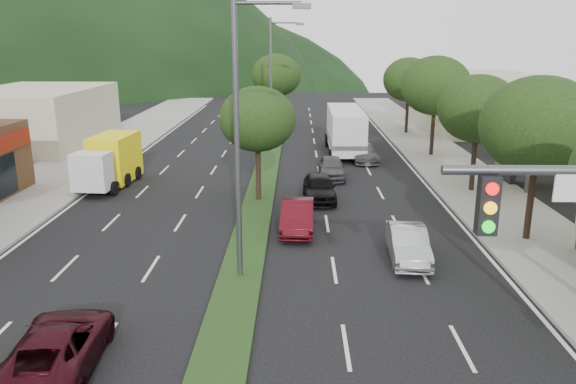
{
  "coord_description": "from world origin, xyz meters",
  "views": [
    {
      "loc": [
        2.08,
        -11.05,
        8.52
      ],
      "look_at": [
        1.67,
        13.26,
        1.82
      ],
      "focal_mm": 35.0,
      "sensor_mm": 36.0,
      "label": 1
    }
  ],
  "objects_px": {
    "tree_r_c": "(478,109)",
    "motorhome": "(345,130)",
    "tree_r_b": "(539,126)",
    "car_queue_c": "(297,216)",
    "streetlight_near": "(243,127)",
    "sedan_silver": "(408,244)",
    "car_queue_e": "(331,167)",
    "tree_r_e": "(409,80)",
    "car_queue_a": "(319,187)",
    "tree_med_near": "(258,119)",
    "car_queue_b": "(364,153)",
    "tree_r_d": "(436,86)",
    "suv_maroon": "(57,347)",
    "tree_med_far": "(276,75)",
    "streetlight_mid": "(274,77)",
    "car_queue_d": "(353,140)",
    "box_truck": "(111,162)"
  },
  "relations": [
    {
      "from": "car_queue_e",
      "to": "streetlight_mid",
      "type": "bearing_deg",
      "value": 112.65
    },
    {
      "from": "streetlight_near",
      "to": "car_queue_a",
      "type": "distance_m",
      "value": 11.74
    },
    {
      "from": "streetlight_near",
      "to": "car_queue_b",
      "type": "xyz_separation_m",
      "value": [
        6.64,
        20.23,
        -4.96
      ]
    },
    {
      "from": "car_queue_b",
      "to": "car_queue_a",
      "type": "bearing_deg",
      "value": -111.19
    },
    {
      "from": "sedan_silver",
      "to": "car_queue_d",
      "type": "relative_size",
      "value": 0.89
    },
    {
      "from": "tree_r_b",
      "to": "tree_med_near",
      "type": "relative_size",
      "value": 1.15
    },
    {
      "from": "tree_med_far",
      "to": "streetlight_near",
      "type": "distance_m",
      "value": 36.01
    },
    {
      "from": "tree_r_c",
      "to": "tree_med_far",
      "type": "relative_size",
      "value": 0.93
    },
    {
      "from": "tree_med_near",
      "to": "car_queue_b",
      "type": "xyz_separation_m",
      "value": [
        6.84,
        10.23,
        -3.8
      ]
    },
    {
      "from": "sedan_silver",
      "to": "car_queue_e",
      "type": "height_order",
      "value": "car_queue_e"
    },
    {
      "from": "car_queue_a",
      "to": "box_truck",
      "type": "distance_m",
      "value": 12.66
    },
    {
      "from": "sedan_silver",
      "to": "car_queue_c",
      "type": "height_order",
      "value": "car_queue_c"
    },
    {
      "from": "tree_r_e",
      "to": "car_queue_c",
      "type": "relative_size",
      "value": 1.61
    },
    {
      "from": "tree_med_far",
      "to": "suv_maroon",
      "type": "height_order",
      "value": "tree_med_far"
    },
    {
      "from": "tree_r_e",
      "to": "car_queue_e",
      "type": "distance_m",
      "value": 18.96
    },
    {
      "from": "tree_r_b",
      "to": "car_queue_c",
      "type": "relative_size",
      "value": 1.66
    },
    {
      "from": "car_queue_b",
      "to": "box_truck",
      "type": "xyz_separation_m",
      "value": [
        -15.84,
        -6.96,
        0.75
      ]
    },
    {
      "from": "tree_r_b",
      "to": "sedan_silver",
      "type": "relative_size",
      "value": 1.71
    },
    {
      "from": "sedan_silver",
      "to": "suv_maroon",
      "type": "xyz_separation_m",
      "value": [
        -10.7,
        -7.82,
        -0.01
      ]
    },
    {
      "from": "tree_r_b",
      "to": "car_queue_c",
      "type": "bearing_deg",
      "value": 172.9
    },
    {
      "from": "streetlight_mid",
      "to": "car_queue_d",
      "type": "distance_m",
      "value": 7.99
    },
    {
      "from": "tree_med_near",
      "to": "car_queue_d",
      "type": "distance_m",
      "value": 16.98
    },
    {
      "from": "car_queue_b",
      "to": "car_queue_e",
      "type": "relative_size",
      "value": 1.08
    },
    {
      "from": "car_queue_a",
      "to": "box_truck",
      "type": "xyz_separation_m",
      "value": [
        -12.27,
        3.04,
        0.66
      ]
    },
    {
      "from": "suv_maroon",
      "to": "motorhome",
      "type": "bearing_deg",
      "value": -113.17
    },
    {
      "from": "tree_r_e",
      "to": "car_queue_e",
      "type": "relative_size",
      "value": 1.68
    },
    {
      "from": "tree_r_d",
      "to": "box_truck",
      "type": "bearing_deg",
      "value": -157.43
    },
    {
      "from": "box_truck",
      "to": "streetlight_near",
      "type": "bearing_deg",
      "value": 129.12
    },
    {
      "from": "car_queue_b",
      "to": "motorhome",
      "type": "relative_size",
      "value": 0.49
    },
    {
      "from": "car_queue_d",
      "to": "motorhome",
      "type": "bearing_deg",
      "value": -113.27
    },
    {
      "from": "tree_r_c",
      "to": "tree_r_e",
      "type": "bearing_deg",
      "value": 90.0
    },
    {
      "from": "tree_r_b",
      "to": "sedan_silver",
      "type": "distance_m",
      "value": 7.38
    },
    {
      "from": "tree_r_b",
      "to": "streetlight_mid",
      "type": "xyz_separation_m",
      "value": [
        -11.79,
        21.0,
        0.55
      ]
    },
    {
      "from": "tree_r_c",
      "to": "motorhome",
      "type": "distance_m",
      "value": 13.26
    },
    {
      "from": "tree_r_b",
      "to": "tree_r_d",
      "type": "xyz_separation_m",
      "value": [
        0.0,
        18.0,
        0.14
      ]
    },
    {
      "from": "car_queue_e",
      "to": "box_truck",
      "type": "height_order",
      "value": "box_truck"
    },
    {
      "from": "streetlight_mid",
      "to": "car_queue_b",
      "type": "distance_m",
      "value": 9.56
    },
    {
      "from": "tree_r_d",
      "to": "sedan_silver",
      "type": "distance_m",
      "value": 21.41
    },
    {
      "from": "tree_r_b",
      "to": "sedan_silver",
      "type": "bearing_deg",
      "value": -158.48
    },
    {
      "from": "car_queue_c",
      "to": "car_queue_e",
      "type": "bearing_deg",
      "value": 79.67
    },
    {
      "from": "motorhome",
      "to": "car_queue_a",
      "type": "bearing_deg",
      "value": -100.34
    },
    {
      "from": "sedan_silver",
      "to": "car_queue_c",
      "type": "xyz_separation_m",
      "value": [
        -4.37,
        3.42,
        0.02
      ]
    },
    {
      "from": "streetlight_near",
      "to": "motorhome",
      "type": "bearing_deg",
      "value": 76.71
    },
    {
      "from": "tree_r_d",
      "to": "suv_maroon",
      "type": "bearing_deg",
      "value": -120.1
    },
    {
      "from": "tree_r_e",
      "to": "car_queue_a",
      "type": "height_order",
      "value": "tree_r_e"
    },
    {
      "from": "tree_r_d",
      "to": "suv_maroon",
      "type": "relative_size",
      "value": 1.51
    },
    {
      "from": "car_queue_d",
      "to": "motorhome",
      "type": "height_order",
      "value": "motorhome"
    },
    {
      "from": "tree_r_d",
      "to": "motorhome",
      "type": "relative_size",
      "value": 0.83
    },
    {
      "from": "tree_med_near",
      "to": "car_queue_c",
      "type": "xyz_separation_m",
      "value": [
        2.09,
        -4.77,
        -3.74
      ]
    },
    {
      "from": "tree_med_far",
      "to": "tree_med_near",
      "type": "bearing_deg",
      "value": -90.0
    }
  ]
}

